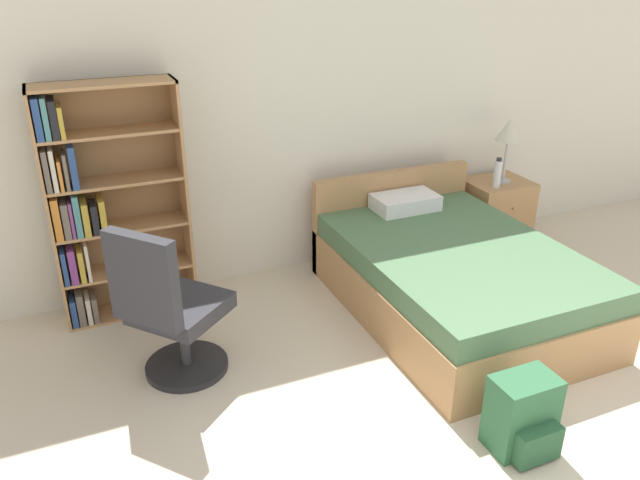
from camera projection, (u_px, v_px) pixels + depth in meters
wall_back at (329, 105)px, 4.80m from camera, size 9.00×0.06×2.60m
bookshelf at (101, 206)px, 4.16m from camera, size 0.90×0.28×1.64m
bed at (451, 275)px, 4.45m from camera, size 1.38×1.98×0.78m
office_chair at (170, 312)px, 3.63m from camera, size 0.72×0.71×1.03m
nightstand at (494, 212)px, 5.50m from camera, size 0.53×0.48×0.58m
table_lamp at (509, 132)px, 5.18m from camera, size 0.21×0.21×0.55m
water_bottle at (497, 173)px, 5.20m from camera, size 0.07×0.07×0.25m
backpack_green at (523, 416)px, 3.20m from camera, size 0.33×0.29×0.42m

